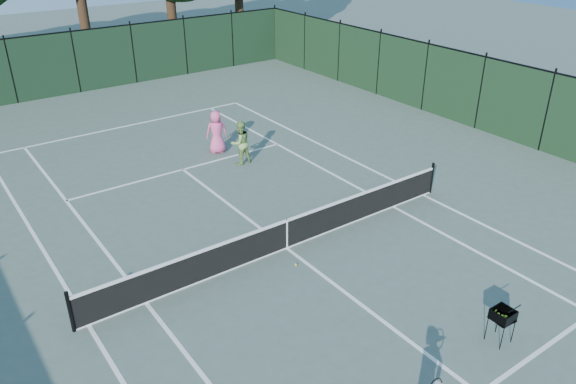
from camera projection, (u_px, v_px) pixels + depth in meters
ground at (287, 248)px, 15.46m from camera, size 90.00×90.00×0.00m
sideline_doubles_left at (89, 325)px, 12.61m from camera, size 0.10×23.77×0.01m
sideline_doubles_right at (423, 195)px, 18.31m from camera, size 0.10×23.77×0.01m
sideline_singles_left at (146, 303)px, 13.32m from camera, size 0.10×23.77×0.01m
sideline_singles_right at (393, 207)px, 17.60m from camera, size 0.10×23.77×0.01m
baseline_far at (126, 126)px, 24.06m from camera, size 10.97×0.10×0.01m
service_line_far at (183, 169)px, 20.09m from camera, size 8.23×0.10×0.01m
center_service_line at (287, 248)px, 15.46m from camera, size 0.10×12.80×0.01m
tennis_net at (287, 233)px, 15.24m from camera, size 11.69×0.09×1.06m
fence_far at (76, 63)px, 27.81m from camera, size 24.00×0.05×3.00m
fence_right at (547, 113)px, 21.02m from camera, size 0.05×36.00×3.00m
player_pink at (217, 132)px, 21.14m from camera, size 0.94×0.78×1.66m
player_green at (240, 143)px, 20.23m from camera, size 0.80×0.64×1.61m
ball_hopper at (503, 315)px, 11.85m from camera, size 0.48×0.48×0.83m
loose_ball_midcourt at (296, 265)px, 14.69m from camera, size 0.07×0.07×0.07m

